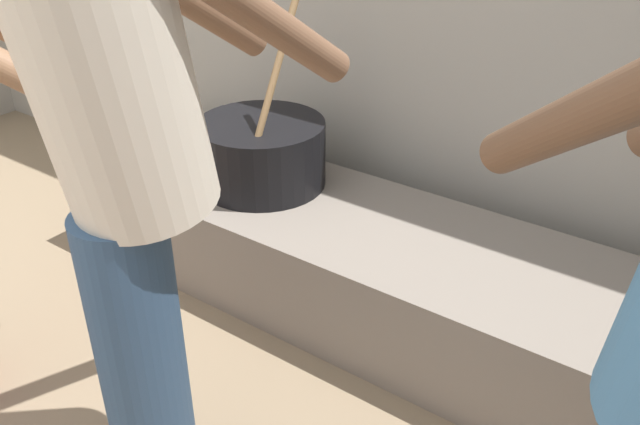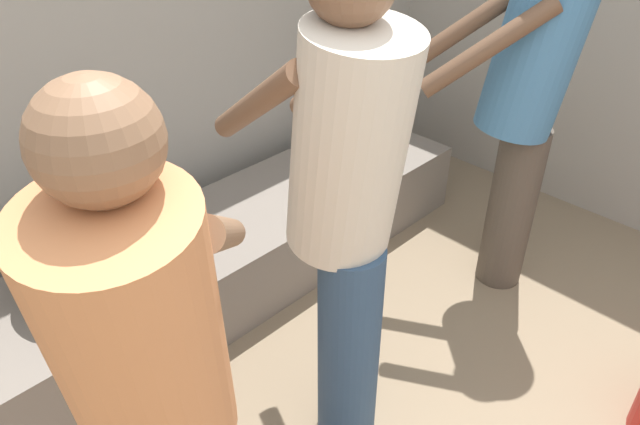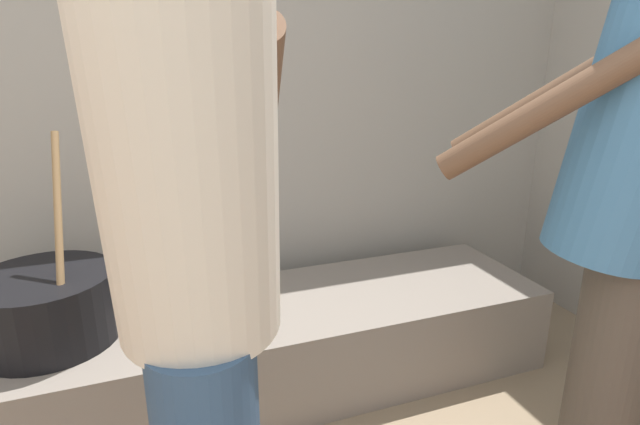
{
  "view_description": "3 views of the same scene",
  "coord_description": "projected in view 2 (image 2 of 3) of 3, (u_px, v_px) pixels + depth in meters",
  "views": [
    {
      "loc": [
        1.36,
        0.2,
        1.44
      ],
      "look_at": [
        0.83,
        0.96,
        0.92
      ],
      "focal_mm": 37.29,
      "sensor_mm": 36.0,
      "label": 1
    },
    {
      "loc": [
        -0.67,
        0.02,
        1.8
      ],
      "look_at": [
        0.42,
        1.1,
        0.79
      ],
      "focal_mm": 33.52,
      "sensor_mm": 36.0,
      "label": 2
    },
    {
      "loc": [
        0.29,
        0.09,
        1.27
      ],
      "look_at": [
        0.75,
        1.34,
        0.85
      ],
      "focal_mm": 28.36,
      "sensor_mm": 36.0,
      "label": 3
    }
  ],
  "objects": [
    {
      "name": "hearth_ledge",
      "position": [
        225.0,
        255.0,
        2.66
      ],
      "size": [
        2.57,
        0.6,
        0.35
      ],
      "primitive_type": "cube",
      "color": "slate",
      "rests_on": "ground_plane"
    },
    {
      "name": "cooking_pot_main",
      "position": [
        88.0,
        257.0,
        2.17
      ],
      "size": [
        0.45,
        0.45,
        0.69
      ],
      "color": "black",
      "rests_on": "hearth_ledge"
    },
    {
      "name": "cook_in_blue_shirt",
      "position": [
        526.0,
        95.0,
        2.32
      ],
      "size": [
        0.7,
        0.68,
        1.58
      ],
      "color": "#4C4238",
      "rests_on": "ground_plane"
    },
    {
      "name": "cook_in_cream_shirt",
      "position": [
        347.0,
        201.0,
        1.64
      ],
      "size": [
        0.44,
        0.72,
        1.61
      ],
      "color": "navy",
      "rests_on": "ground_plane"
    },
    {
      "name": "cook_in_orange_shirt",
      "position": [
        154.0,
        398.0,
        1.16
      ],
      "size": [
        0.66,
        0.69,
        1.51
      ],
      "color": "#8C3347",
      "rests_on": "ground_plane"
    },
    {
      "name": "block_enclosure_rear",
      "position": [
        2.0,
        80.0,
        2.2
      ],
      "size": [
        5.05,
        0.2,
        2.0
      ],
      "primitive_type": "cube",
      "color": "#9E998E",
      "rests_on": "ground_plane"
    }
  ]
}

